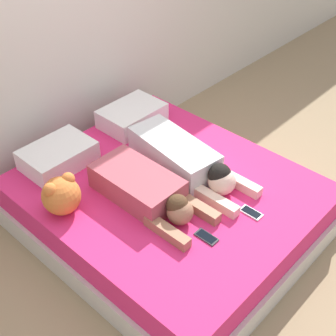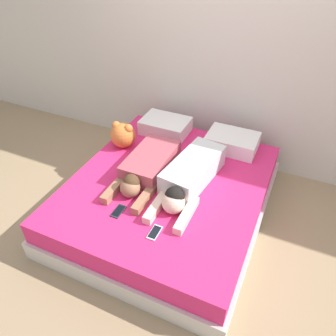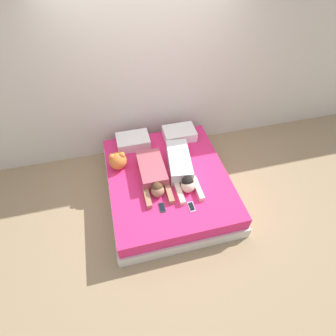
{
  "view_description": "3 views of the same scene",
  "coord_description": "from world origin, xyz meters",
  "views": [
    {
      "loc": [
        -1.82,
        -1.69,
        2.52
      ],
      "look_at": [
        0.0,
        0.0,
        0.55
      ],
      "focal_mm": 50.0,
      "sensor_mm": 36.0,
      "label": 1
    },
    {
      "loc": [
        0.93,
        -2.04,
        2.31
      ],
      "look_at": [
        0.0,
        0.0,
        0.55
      ],
      "focal_mm": 35.0,
      "sensor_mm": 36.0,
      "label": 2
    },
    {
      "loc": [
        -0.59,
        -2.35,
        3.19
      ],
      "look_at": [
        0.0,
        0.0,
        0.55
      ],
      "focal_mm": 28.0,
      "sensor_mm": 36.0,
      "label": 3
    }
  ],
  "objects": [
    {
      "name": "ground_plane",
      "position": [
        0.0,
        0.0,
        0.0
      ],
      "size": [
        12.0,
        12.0,
        0.0
      ],
      "primitive_type": "plane",
      "color": "#9E8460"
    },
    {
      "name": "wall_back",
      "position": [
        0.0,
        1.13,
        1.3
      ],
      "size": [
        12.0,
        0.06,
        2.6
      ],
      "color": "beige",
      "rests_on": "ground_plane"
    },
    {
      "name": "bed",
      "position": [
        0.0,
        0.0,
        0.19
      ],
      "size": [
        1.72,
        1.97,
        0.4
      ],
      "color": "beige",
      "rests_on": "ground_plane"
    },
    {
      "name": "pillow_head_left",
      "position": [
        -0.37,
        0.75,
        0.47
      ],
      "size": [
        0.5,
        0.35,
        0.15
      ],
      "color": "white",
      "rests_on": "bed"
    },
    {
      "name": "pillow_head_right",
      "position": [
        0.37,
        0.75,
        0.47
      ],
      "size": [
        0.5,
        0.35,
        0.15
      ],
      "color": "white",
      "rests_on": "bed"
    },
    {
      "name": "person_left",
      "position": [
        -0.21,
        -0.0,
        0.48
      ],
      "size": [
        0.36,
        0.89,
        0.2
      ],
      "color": "#B24C59",
      "rests_on": "bed"
    },
    {
      "name": "person_right",
      "position": [
        0.19,
        0.01,
        0.5
      ],
      "size": [
        0.4,
        1.04,
        0.22
      ],
      "color": "silver",
      "rests_on": "bed"
    },
    {
      "name": "cell_phone_left",
      "position": [
        -0.21,
        -0.51,
        0.4
      ],
      "size": [
        0.07,
        0.15,
        0.01
      ],
      "color": "#2D2D33",
      "rests_on": "bed"
    },
    {
      "name": "cell_phone_right",
      "position": [
        0.16,
        -0.59,
        0.4
      ],
      "size": [
        0.07,
        0.15,
        0.01
      ],
      "color": "silver",
      "rests_on": "bed"
    },
    {
      "name": "plush_toy",
      "position": [
        -0.65,
        0.33,
        0.53
      ],
      "size": [
        0.25,
        0.25,
        0.27
      ],
      "color": "orange",
      "rests_on": "bed"
    }
  ]
}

